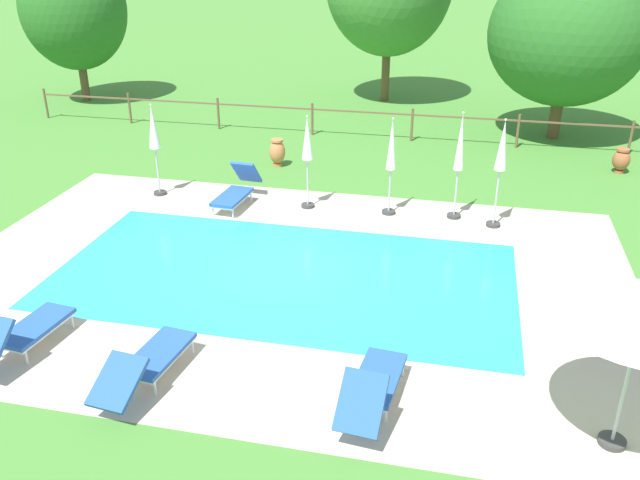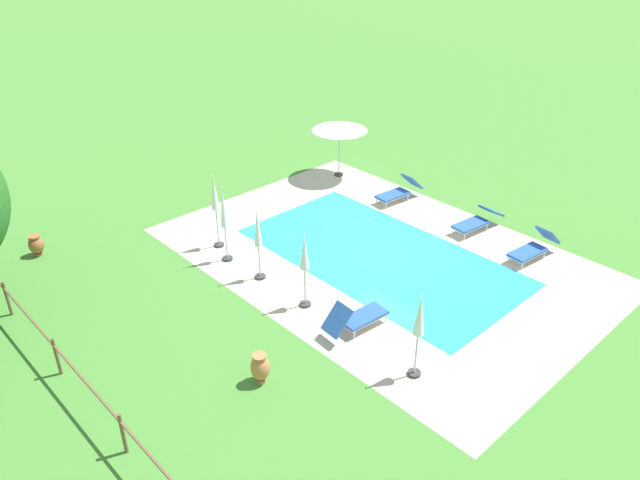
{
  "view_description": "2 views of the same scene",
  "coord_description": "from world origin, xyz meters",
  "px_view_note": "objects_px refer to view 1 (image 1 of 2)",
  "views": [
    {
      "loc": [
        3.22,
        -11.05,
        6.17
      ],
      "look_at": [
        0.62,
        0.5,
        0.6
      ],
      "focal_mm": 37.31,
      "sensor_mm": 36.0,
      "label": 1
    },
    {
      "loc": [
        -10.86,
        12.8,
        9.96
      ],
      "look_at": [
        0.65,
        2.01,
        1.09
      ],
      "focal_mm": 34.44,
      "sensor_mm": 36.0,
      "label": 2
    }
  ],
  "objects_px": {
    "patio_umbrella_closed_row_mid_east": "(501,155)",
    "tree_east_mid": "(568,33)",
    "patio_umbrella_closed_row_mid_west": "(460,152)",
    "sun_lounger_north_mid": "(373,385)",
    "terracotta_urn_by_tree": "(621,160)",
    "sun_lounger_north_near_steps": "(236,190)",
    "sun_lounger_north_far": "(148,362)",
    "sun_lounger_north_end": "(22,331)",
    "terracotta_urn_near_fence": "(277,152)",
    "patio_umbrella_closed_row_west": "(307,147)",
    "patio_umbrella_closed_row_centre": "(154,134)",
    "patio_umbrella_closed_row_east": "(391,154)",
    "tree_far_west": "(73,9)"
  },
  "relations": [
    {
      "from": "sun_lounger_north_near_steps",
      "to": "patio_umbrella_closed_row_west",
      "type": "height_order",
      "value": "patio_umbrella_closed_row_west"
    },
    {
      "from": "sun_lounger_north_near_steps",
      "to": "patio_umbrella_closed_row_mid_west",
      "type": "height_order",
      "value": "patio_umbrella_closed_row_mid_west"
    },
    {
      "from": "sun_lounger_north_end",
      "to": "patio_umbrella_closed_row_centre",
      "type": "xyz_separation_m",
      "value": [
        -0.92,
        6.93,
        1.19
      ]
    },
    {
      "from": "sun_lounger_north_near_steps",
      "to": "patio_umbrella_closed_row_west",
      "type": "distance_m",
      "value": 2.08
    },
    {
      "from": "sun_lounger_north_near_steps",
      "to": "tree_east_mid",
      "type": "relative_size",
      "value": 0.35
    },
    {
      "from": "terracotta_urn_near_fence",
      "to": "tree_east_mid",
      "type": "height_order",
      "value": "tree_east_mid"
    },
    {
      "from": "patio_umbrella_closed_row_east",
      "to": "patio_umbrella_closed_row_mid_west",
      "type": "bearing_deg",
      "value": 3.75
    },
    {
      "from": "sun_lounger_north_far",
      "to": "patio_umbrella_closed_row_east",
      "type": "bearing_deg",
      "value": 69.79
    },
    {
      "from": "terracotta_urn_by_tree",
      "to": "patio_umbrella_closed_row_mid_west",
      "type": "bearing_deg",
      "value": -135.89
    },
    {
      "from": "sun_lounger_north_far",
      "to": "patio_umbrella_closed_row_centre",
      "type": "height_order",
      "value": "patio_umbrella_closed_row_centre"
    },
    {
      "from": "patio_umbrella_closed_row_east",
      "to": "terracotta_urn_near_fence",
      "type": "relative_size",
      "value": 2.96
    },
    {
      "from": "sun_lounger_north_mid",
      "to": "patio_umbrella_closed_row_centre",
      "type": "relative_size",
      "value": 0.86
    },
    {
      "from": "terracotta_urn_near_fence",
      "to": "tree_east_mid",
      "type": "distance_m",
      "value": 9.65
    },
    {
      "from": "sun_lounger_north_mid",
      "to": "tree_far_west",
      "type": "relative_size",
      "value": 0.35
    },
    {
      "from": "sun_lounger_north_end",
      "to": "tree_east_mid",
      "type": "height_order",
      "value": "tree_east_mid"
    },
    {
      "from": "sun_lounger_north_far",
      "to": "patio_umbrella_closed_row_mid_east",
      "type": "height_order",
      "value": "patio_umbrella_closed_row_mid_east"
    },
    {
      "from": "terracotta_urn_near_fence",
      "to": "patio_umbrella_closed_row_mid_east",
      "type": "bearing_deg",
      "value": -26.6
    },
    {
      "from": "patio_umbrella_closed_row_mid_west",
      "to": "tree_east_mid",
      "type": "bearing_deg",
      "value": 68.95
    },
    {
      "from": "sun_lounger_north_end",
      "to": "terracotta_urn_by_tree",
      "type": "relative_size",
      "value": 2.88
    },
    {
      "from": "patio_umbrella_closed_row_mid_west",
      "to": "sun_lounger_north_near_steps",
      "type": "bearing_deg",
      "value": -176.02
    },
    {
      "from": "sun_lounger_north_mid",
      "to": "patio_umbrella_closed_row_east",
      "type": "bearing_deg",
      "value": 95.52
    },
    {
      "from": "patio_umbrella_closed_row_mid_east",
      "to": "tree_east_mid",
      "type": "bearing_deg",
      "value": 75.78
    },
    {
      "from": "tree_far_west",
      "to": "tree_east_mid",
      "type": "distance_m",
      "value": 17.51
    },
    {
      "from": "sun_lounger_north_end",
      "to": "terracotta_urn_by_tree",
      "type": "bearing_deg",
      "value": 46.18
    },
    {
      "from": "sun_lounger_north_near_steps",
      "to": "tree_east_mid",
      "type": "xyz_separation_m",
      "value": [
        8.08,
        7.77,
        2.87
      ]
    },
    {
      "from": "terracotta_urn_near_fence",
      "to": "patio_umbrella_closed_row_mid_west",
      "type": "bearing_deg",
      "value": -27.86
    },
    {
      "from": "tree_far_west",
      "to": "tree_east_mid",
      "type": "bearing_deg",
      "value": -4.24
    },
    {
      "from": "patio_umbrella_closed_row_centre",
      "to": "patio_umbrella_closed_row_east",
      "type": "relative_size",
      "value": 1.0
    },
    {
      "from": "terracotta_urn_by_tree",
      "to": "tree_far_west",
      "type": "height_order",
      "value": "tree_far_west"
    },
    {
      "from": "patio_umbrella_closed_row_mid_west",
      "to": "terracotta_urn_near_fence",
      "type": "height_order",
      "value": "patio_umbrella_closed_row_mid_west"
    },
    {
      "from": "patio_umbrella_closed_row_mid_west",
      "to": "sun_lounger_north_mid",
      "type": "bearing_deg",
      "value": -96.69
    },
    {
      "from": "patio_umbrella_closed_row_west",
      "to": "patio_umbrella_closed_row_mid_west",
      "type": "relative_size",
      "value": 0.9
    },
    {
      "from": "sun_lounger_north_near_steps",
      "to": "sun_lounger_north_far",
      "type": "xyz_separation_m",
      "value": [
        1.04,
        -6.97,
        -0.03
      ]
    },
    {
      "from": "sun_lounger_north_far",
      "to": "patio_umbrella_closed_row_centre",
      "type": "distance_m",
      "value": 7.98
    },
    {
      "from": "sun_lounger_north_end",
      "to": "tree_far_west",
      "type": "xyz_separation_m",
      "value": [
        -8.15,
        15.76,
        3.06
      ]
    },
    {
      "from": "sun_lounger_north_near_steps",
      "to": "sun_lounger_north_mid",
      "type": "xyz_separation_m",
      "value": [
        4.39,
        -6.82,
        -0.01
      ]
    },
    {
      "from": "patio_umbrella_closed_row_mid_east",
      "to": "tree_east_mid",
      "type": "relative_size",
      "value": 0.46
    },
    {
      "from": "patio_umbrella_closed_row_west",
      "to": "tree_far_west",
      "type": "height_order",
      "value": "tree_far_west"
    },
    {
      "from": "patio_umbrella_closed_row_mid_west",
      "to": "tree_east_mid",
      "type": "height_order",
      "value": "tree_east_mid"
    },
    {
      "from": "patio_umbrella_closed_row_mid_west",
      "to": "patio_umbrella_closed_row_east",
      "type": "distance_m",
      "value": 1.53
    },
    {
      "from": "patio_umbrella_closed_row_centre",
      "to": "patio_umbrella_closed_row_mid_east",
      "type": "distance_m",
      "value": 8.28
    },
    {
      "from": "sun_lounger_north_end",
      "to": "patio_umbrella_closed_row_east",
      "type": "distance_m",
      "value": 8.61
    },
    {
      "from": "sun_lounger_north_near_steps",
      "to": "sun_lounger_north_mid",
      "type": "distance_m",
      "value": 8.11
    },
    {
      "from": "patio_umbrella_closed_row_centre",
      "to": "tree_east_mid",
      "type": "height_order",
      "value": "tree_east_mid"
    },
    {
      "from": "sun_lounger_north_near_steps",
      "to": "terracotta_urn_near_fence",
      "type": "xyz_separation_m",
      "value": [
        0.16,
        3.04,
        0.03
      ]
    },
    {
      "from": "patio_umbrella_closed_row_mid_west",
      "to": "tree_far_west",
      "type": "xyz_separation_m",
      "value": [
        -14.61,
        8.7,
        1.84
      ]
    },
    {
      "from": "terracotta_urn_near_fence",
      "to": "terracotta_urn_by_tree",
      "type": "relative_size",
      "value": 1.14
    },
    {
      "from": "patio_umbrella_closed_row_centre",
      "to": "terracotta_urn_by_tree",
      "type": "relative_size",
      "value": 3.37
    },
    {
      "from": "sun_lounger_north_end",
      "to": "patio_umbrella_closed_row_east",
      "type": "bearing_deg",
      "value": 54.61
    },
    {
      "from": "terracotta_urn_by_tree",
      "to": "sun_lounger_north_near_steps",
      "type": "bearing_deg",
      "value": -154.44
    }
  ]
}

